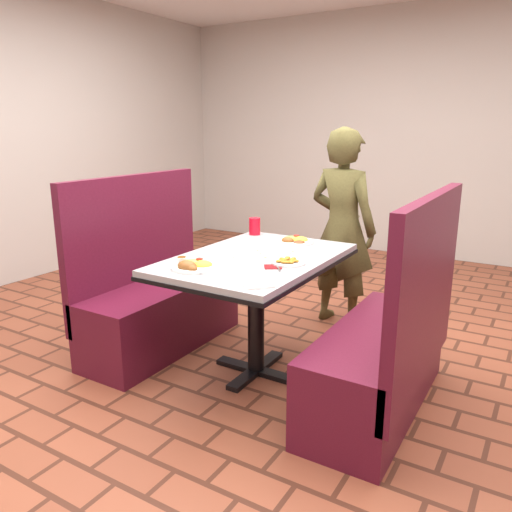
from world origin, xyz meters
name	(u,v)px	position (x,y,z in m)	size (l,w,h in m)	color
room	(256,43)	(0.00, 0.00, 1.91)	(7.00, 7.04, 2.82)	brown
dining_table	(256,272)	(0.00, 0.00, 0.65)	(0.81, 1.21, 0.75)	#A7A9AC
booth_bench_left	(157,300)	(-0.80, 0.00, 0.33)	(0.47, 1.20, 1.17)	#5B142A
booth_bench_right	(386,353)	(0.80, 0.00, 0.33)	(0.47, 1.20, 1.17)	#5B142A
diner_person	(342,229)	(0.12, 1.05, 0.74)	(0.54, 0.36, 1.49)	brown
near_dinner_plate	(194,263)	(-0.15, -0.40, 0.78)	(0.26, 0.26, 0.08)	white
far_dinner_plate	(295,239)	(0.04, 0.43, 0.77)	(0.25, 0.25, 0.06)	white
plantain_plate	(288,262)	(0.24, -0.05, 0.76)	(0.19, 0.19, 0.03)	white
maroon_napkin	(273,267)	(0.20, -0.16, 0.75)	(0.09, 0.09, 0.00)	#5E0E10
spoon_utensil	(278,268)	(0.24, -0.17, 0.75)	(0.01, 0.13, 0.00)	silver
red_tumbler	(255,226)	(-0.32, 0.51, 0.81)	(0.08, 0.08, 0.12)	red
paper_napkin	(256,282)	(0.27, -0.45, 0.76)	(0.19, 0.14, 0.01)	white
knife_utensil	(209,269)	(-0.06, -0.39, 0.76)	(0.01, 0.18, 0.00)	silver
fork_utensil	(211,268)	(-0.06, -0.37, 0.76)	(0.01, 0.15, 0.00)	silver
lettuce_shreds	(267,255)	(0.04, 0.06, 0.75)	(0.28, 0.32, 0.00)	#87C14D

